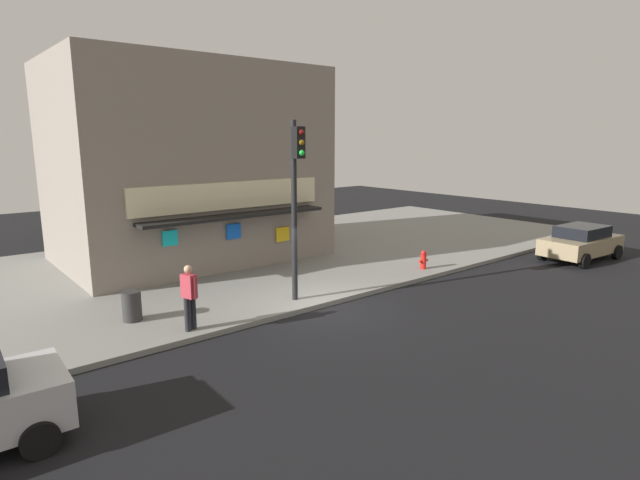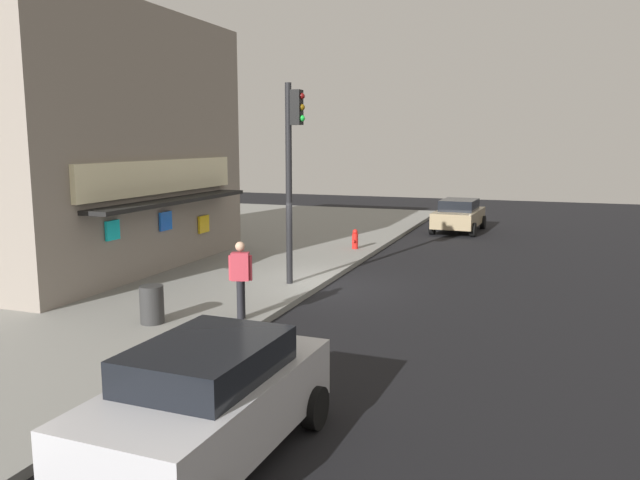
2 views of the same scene
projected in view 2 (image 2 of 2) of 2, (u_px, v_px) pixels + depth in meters
The scene contains 9 objects.
ground_plane at pixel (324, 287), 18.32m from camera, with size 59.97×59.97×0.00m, color black.
sidewalk at pixel (127, 268), 20.65m from camera, with size 39.98×13.87×0.16m, color gray.
corner_building at pixel (67, 142), 20.33m from camera, with size 10.42×8.00×8.07m.
traffic_light at pixel (292, 158), 17.52m from camera, with size 0.32×0.58×5.66m.
fire_hydrant at pixel (355, 239), 23.86m from camera, with size 0.47×0.23×0.75m.
trash_can at pixel (152, 304), 14.09m from camera, with size 0.54×0.54×0.86m, color #2D2D2D.
pedestrian at pixel (241, 277), 14.31m from camera, with size 0.40×0.55×1.81m.
parked_car_silver at pixel (209, 400), 8.22m from camera, with size 4.14×2.17×1.65m.
parked_car_tan at pixel (459, 215), 29.43m from camera, with size 4.14×2.24×1.52m.
Camera 2 is at (-16.84, -5.99, 4.23)m, focal length 35.19 mm.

